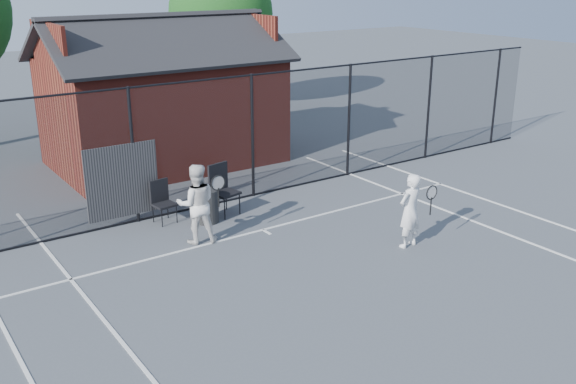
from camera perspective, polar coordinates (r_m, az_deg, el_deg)
ground at (r=11.59m, az=5.87°, el=-8.04°), size 80.00×80.00×0.00m
court_lines at (r=10.75m, az=10.51°, el=-10.57°), size 11.02×18.00×0.01m
fence at (r=14.82m, az=-7.47°, el=3.99°), size 22.04×3.00×3.00m
clubhouse at (r=18.65m, az=-11.04°, el=7.42°), size 6.50×4.36×4.19m
tree_right at (r=25.49m, az=-5.99°, el=15.48°), size 3.97×3.97×5.70m
player_front at (r=12.93m, az=10.79°, el=-1.63°), size 0.70×0.53×1.53m
player_back at (r=13.02m, az=-8.13°, el=-1.04°), size 0.98×0.87×1.65m
chair_left at (r=14.27m, az=-10.95°, el=-0.94°), size 0.50×0.51×0.93m
chair_right at (r=14.52m, az=-5.62°, el=0.12°), size 0.66×0.67×1.14m
waste_bin at (r=14.19m, az=-7.22°, el=-1.25°), size 0.56×0.56×0.74m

